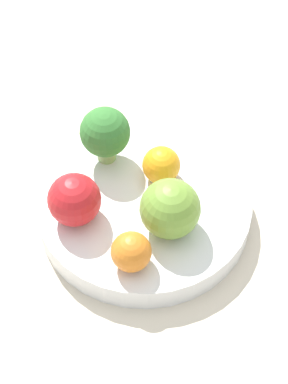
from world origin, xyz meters
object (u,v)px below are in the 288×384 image
object	(u,v)px
broccoli	(106,133)
apple_red	(175,206)
orange_front	(131,252)
bowl	(144,207)
orange_back	(161,165)
apple_green	(74,200)

from	to	relation	value
broccoli	apple_red	world-z (taller)	broccoli
apple_red	orange_front	size ratio (longest dim) A/B	1.53
bowl	apple_red	bearing A→B (deg)	97.27
orange_back	bowl	bearing A→B (deg)	22.43
apple_green	orange_front	bearing A→B (deg)	99.62
broccoli	apple_red	xyz separation A→B (m)	(-0.00, 0.10, -0.01)
apple_red	orange_back	world-z (taller)	apple_red
orange_front	orange_back	distance (m)	0.10
apple_green	orange_front	world-z (taller)	apple_green
apple_red	orange_front	distance (m)	0.06
bowl	apple_green	distance (m)	0.07
apple_red	orange_front	xyz separation A→B (m)	(0.05, 0.01, -0.01)
broccoli	apple_green	distance (m)	0.08
apple_green	orange_front	distance (m)	0.07
apple_red	orange_back	distance (m)	0.06
bowl	orange_back	bearing A→B (deg)	-157.57
apple_red	orange_back	bearing A→B (deg)	-114.68
orange_back	apple_green	bearing A→B (deg)	-5.34
broccoli	orange_back	distance (m)	0.06
bowl	orange_front	size ratio (longest dim) A/B	5.73
orange_front	orange_back	bearing A→B (deg)	-141.35
orange_front	broccoli	bearing A→B (deg)	-114.10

